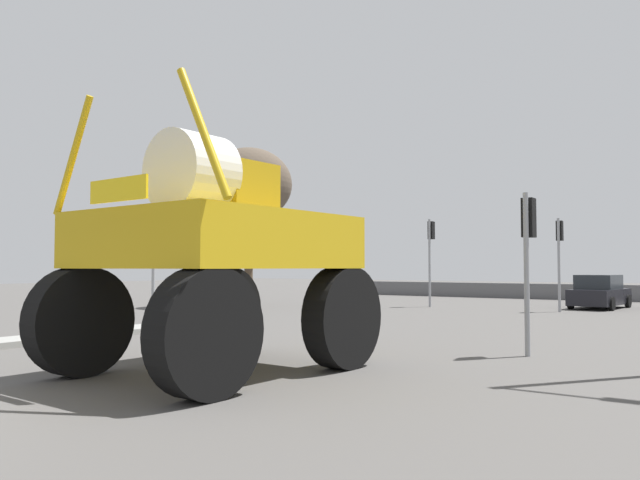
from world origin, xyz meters
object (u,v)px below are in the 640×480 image
at_px(traffic_signal_near_left, 158,236).
at_px(bare_tree_left, 249,185).
at_px(sedan_ahead, 599,293).
at_px(traffic_signal_near_right, 528,237).
at_px(oversize_sprayer, 216,255).
at_px(traffic_signal_far_left, 559,243).
at_px(traffic_signal_far_right, 431,243).

relative_size(traffic_signal_near_left, bare_tree_left, 0.51).
height_order(sedan_ahead, traffic_signal_near_right, traffic_signal_near_right).
distance_m(oversize_sprayer, traffic_signal_near_left, 9.38).
distance_m(oversize_sprayer, bare_tree_left, 19.10).
xyz_separation_m(sedan_ahead, traffic_signal_near_right, (1.69, -16.98, 1.79)).
xyz_separation_m(traffic_signal_near_right, traffic_signal_far_left, (-2.63, 13.81, 0.36)).
bearing_deg(bare_tree_left, traffic_signal_far_left, 19.33).
relative_size(oversize_sprayer, bare_tree_left, 0.71).
distance_m(traffic_signal_far_left, traffic_signal_far_right, 5.85).
xyz_separation_m(traffic_signal_near_right, bare_tree_left, (-15.82, 9.18, 3.30)).
bearing_deg(traffic_signal_far_left, traffic_signal_near_left, -123.16).
bearing_deg(oversize_sprayer, traffic_signal_far_left, -1.46).
bearing_deg(traffic_signal_far_right, sedan_ahead, 25.02).
bearing_deg(traffic_signal_near_right, sedan_ahead, 95.67).
bearing_deg(oversize_sprayer, bare_tree_left, 41.79).
height_order(sedan_ahead, traffic_signal_near_left, traffic_signal_near_left).
bearing_deg(sedan_ahead, traffic_signal_near_left, 155.06).
bearing_deg(sedan_ahead, traffic_signal_far_left, 168.86).
bearing_deg(traffic_signal_far_right, bare_tree_left, -147.81).
relative_size(traffic_signal_far_left, traffic_signal_far_right, 0.95).
bearing_deg(traffic_signal_far_left, sedan_ahead, 73.38).
relative_size(oversize_sprayer, sedan_ahead, 1.27).
height_order(traffic_signal_far_left, bare_tree_left, bare_tree_left).
bearing_deg(sedan_ahead, bare_tree_left, 124.35).
distance_m(traffic_signal_near_right, traffic_signal_far_left, 14.06).
bearing_deg(traffic_signal_far_right, traffic_signal_near_left, -102.97).
distance_m(oversize_sprayer, traffic_signal_far_right, 19.68).
relative_size(traffic_signal_near_left, traffic_signal_far_left, 1.00).
height_order(traffic_signal_near_left, traffic_signal_far_left, traffic_signal_far_left).
relative_size(sedan_ahead, bare_tree_left, 0.56).
xyz_separation_m(sedan_ahead, traffic_signal_far_left, (-0.95, -3.17, 2.15)).
relative_size(oversize_sprayer, traffic_signal_far_left, 1.37).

